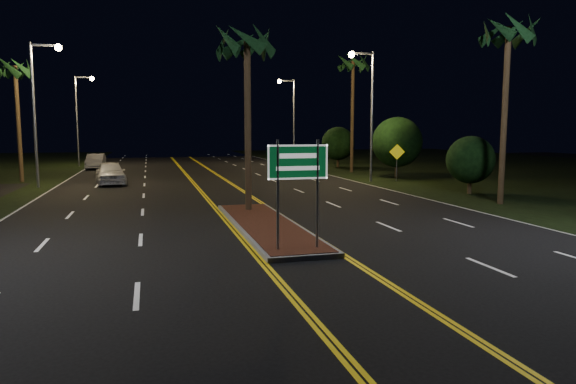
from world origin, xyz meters
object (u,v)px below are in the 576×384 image
object	(u,v)px
palm_left_far	(15,70)
car_near	(110,171)
warning_sign	(397,157)
streetlight_right_far	(290,111)
palm_right_near	(509,33)
palm_right_far	(353,65)
palm_median	(247,43)
shrub_far	(338,144)
streetlight_left_far	(80,110)
highway_sign	(298,172)
streetlight_right_mid	(367,101)
shrub_mid	(397,142)
car_far	(96,160)
median_island	(266,225)
streetlight_left_mid	(40,97)
shrub_near	(471,160)

from	to	relation	value
palm_left_far	car_near	bearing A→B (deg)	-26.87
warning_sign	streetlight_right_far	bearing A→B (deg)	111.45
palm_right_near	warning_sign	bearing A→B (deg)	87.61
palm_left_far	palm_right_far	bearing A→B (deg)	4.47
palm_median	shrub_far	distance (m)	29.41
streetlight_left_far	palm_left_far	size ratio (longest dim) A/B	1.02
palm_right_far	car_near	xyz separation A→B (m)	(-19.49, -5.10, -8.25)
streetlight_right_far	palm_median	size ratio (longest dim) A/B	1.08
streetlight_right_far	palm_left_far	distance (m)	27.36
highway_sign	streetlight_right_mid	size ratio (longest dim) A/B	0.36
palm_left_far	car_near	world-z (taller)	palm_left_far
shrub_mid	streetlight_right_far	bearing A→B (deg)	100.66
shrub_mid	car_near	size ratio (longest dim) A/B	0.86
highway_sign	shrub_far	distance (m)	35.96
shrub_far	car_far	world-z (taller)	shrub_far
palm_right_far	palm_median	bearing A→B (deg)	-123.28
median_island	streetlight_left_mid	distance (m)	20.80
palm_right_near	car_far	distance (m)	37.62
streetlight_left_mid	car_near	distance (m)	6.23
median_island	shrub_far	size ratio (longest dim) A/B	2.59
palm_right_near	median_island	bearing A→B (deg)	-166.50
streetlight_right_mid	palm_median	world-z (taller)	streetlight_right_mid
streetlight_right_mid	car_far	size ratio (longest dim) A/B	1.82
palm_right_near	streetlight_right_mid	bearing A→B (deg)	98.94
highway_sign	palm_median	size ratio (longest dim) A/B	0.39
shrub_far	shrub_near	bearing A→B (deg)	-90.78
streetlight_left_mid	highway_sign	bearing A→B (deg)	-63.41
highway_sign	streetlight_left_far	world-z (taller)	streetlight_left_far
highway_sign	shrub_mid	xyz separation A→B (m)	(14.00, 21.20, 0.32)
streetlight_right_mid	warning_sign	distance (m)	4.60
shrub_mid	car_far	distance (m)	28.07
streetlight_left_mid	shrub_mid	xyz separation A→B (m)	(24.61, 0.00, -2.93)
streetlight_left_far	shrub_far	size ratio (longest dim) A/B	2.27
streetlight_right_far	streetlight_right_mid	bearing A→B (deg)	-90.00
car_near	palm_left_far	bearing A→B (deg)	145.98
streetlight_right_far	palm_right_near	xyz separation A→B (m)	(1.89, -32.00, 2.56)
shrub_far	median_island	bearing A→B (deg)	-115.45
streetlight_left_far	palm_right_far	bearing A→B (deg)	-30.88
car_near	warning_sign	xyz separation A→B (m)	(19.69, -2.90, 0.83)
median_island	shrub_far	bearing A→B (deg)	64.55
highway_sign	streetlight_left_far	xyz separation A→B (m)	(-10.61, 41.20, 3.25)
shrub_far	car_near	world-z (taller)	shrub_far
palm_median	car_far	size ratio (longest dim) A/B	1.67
palm_right_near	palm_right_far	bearing A→B (deg)	89.14
streetlight_right_far	palm_right_far	distance (m)	12.69
highway_sign	car_near	size ratio (longest dim) A/B	0.59
streetlight_right_mid	car_near	distance (m)	18.18
shrub_mid	warning_sign	size ratio (longest dim) A/B	1.75
shrub_near	highway_sign	bearing A→B (deg)	-140.31
streetlight_right_far	palm_right_far	world-z (taller)	palm_right_far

